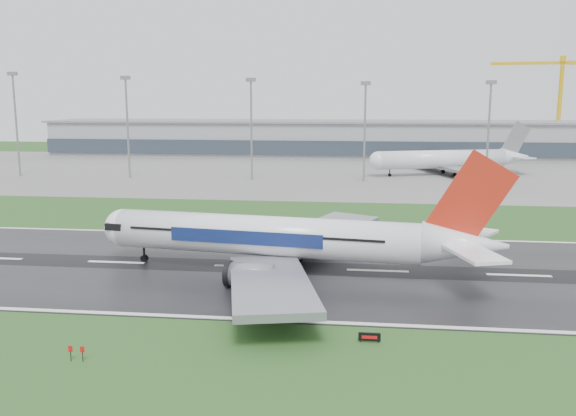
# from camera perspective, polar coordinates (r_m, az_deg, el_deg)

# --- Properties ---
(ground) EXTENTS (520.00, 520.00, 0.00)m
(ground) POSITION_cam_1_polar(r_m,az_deg,el_deg) (91.50, -4.22, -5.57)
(ground) COLOR #20481A
(ground) RESTS_ON ground
(runway) EXTENTS (400.00, 45.00, 0.10)m
(runway) POSITION_cam_1_polar(r_m,az_deg,el_deg) (91.49, -4.22, -5.54)
(runway) COLOR black
(runway) RESTS_ON ground
(apron) EXTENTS (400.00, 130.00, 0.08)m
(apron) POSITION_cam_1_polar(r_m,az_deg,el_deg) (213.56, 2.16, 3.50)
(apron) COLOR slate
(apron) RESTS_ON ground
(terminal) EXTENTS (240.00, 36.00, 15.00)m
(terminal) POSITION_cam_1_polar(r_m,az_deg,el_deg) (272.52, 3.20, 6.50)
(terminal) COLOR gray
(terminal) RESTS_ON ground
(main_airliner) EXTENTS (66.12, 63.69, 17.50)m
(main_airliner) POSITION_cam_1_polar(r_m,az_deg,el_deg) (86.28, 0.34, -0.47)
(main_airliner) COLOR white
(main_airliner) RESTS_ON runway
(parked_airliner) EXTENTS (72.46, 69.95, 17.05)m
(parked_airliner) POSITION_cam_1_polar(r_m,az_deg,el_deg) (208.45, 14.93, 5.37)
(parked_airliner) COLOR silver
(parked_airliner) RESTS_ON apron
(tower_crane) EXTENTS (44.55, 8.18, 44.06)m
(tower_crane) POSITION_cam_1_polar(r_m,az_deg,el_deg) (299.84, 24.25, 8.75)
(tower_crane) COLOR gold
(tower_crane) RESTS_ON ground
(runway_sign) EXTENTS (2.31, 0.70, 1.04)m
(runway_sign) POSITION_cam_1_polar(r_m,az_deg,el_deg) (64.45, 7.70, -12.02)
(runway_sign) COLOR black
(runway_sign) RESTS_ON ground
(floodmast_0) EXTENTS (0.64, 0.64, 32.53)m
(floodmast_0) POSITION_cam_1_polar(r_m,az_deg,el_deg) (217.33, -24.26, 7.02)
(floodmast_0) COLOR gray
(floodmast_0) RESTS_ON ground
(floodmast_1) EXTENTS (0.64, 0.64, 31.11)m
(floodmast_1) POSITION_cam_1_polar(r_m,az_deg,el_deg) (200.67, -14.90, 7.18)
(floodmast_1) COLOR gray
(floodmast_1) RESTS_ON ground
(floodmast_2) EXTENTS (0.64, 0.64, 30.32)m
(floodmast_2) POSITION_cam_1_polar(r_m,az_deg,el_deg) (189.69, -3.48, 7.23)
(floodmast_2) COLOR gray
(floodmast_2) RESTS_ON ground
(floodmast_3) EXTENTS (0.64, 0.64, 29.16)m
(floodmast_3) POSITION_cam_1_polar(r_m,az_deg,el_deg) (186.72, 7.25, 6.95)
(floodmast_3) COLOR gray
(floodmast_3) RESTS_ON ground
(floodmast_4) EXTENTS (0.64, 0.64, 29.31)m
(floodmast_4) POSITION_cam_1_polar(r_m,az_deg,el_deg) (190.55, 18.39, 6.60)
(floodmast_4) COLOR gray
(floodmast_4) RESTS_ON ground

